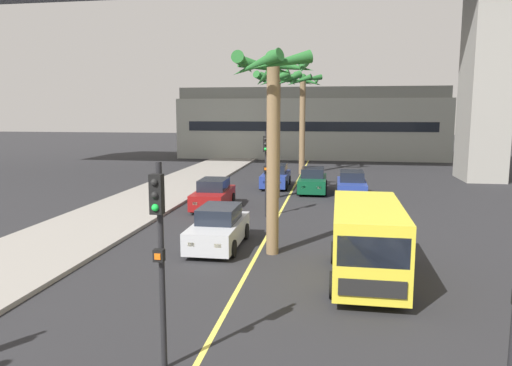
# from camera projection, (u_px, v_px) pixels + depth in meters

# --- Properties ---
(sidewalk_left) EXTENTS (4.80, 80.00, 0.15)m
(sidewalk_left) POSITION_uv_depth(u_px,v_px,m) (78.00, 232.00, 20.46)
(sidewalk_left) COLOR gray
(sidewalk_left) RESTS_ON ground
(lane_stripe_center) EXTENTS (0.14, 56.00, 0.01)m
(lane_stripe_center) POSITION_uv_depth(u_px,v_px,m) (285.00, 204.00, 27.00)
(lane_stripe_center) COLOR #DBCC4C
(lane_stripe_center) RESTS_ON ground
(pier_building_backdrop) EXTENTS (28.96, 8.04, 7.71)m
(pier_building_backdrop) POSITION_uv_depth(u_px,v_px,m) (311.00, 124.00, 54.20)
(pier_building_backdrop) COLOR #ADB2A8
(pier_building_backdrop) RESTS_ON ground
(car_queue_front) EXTENTS (1.94, 4.15, 1.56)m
(car_queue_front) POSITION_uv_depth(u_px,v_px,m) (213.00, 195.00, 25.75)
(car_queue_front) COLOR maroon
(car_queue_front) RESTS_ON ground
(car_queue_second) EXTENTS (1.86, 4.11, 1.56)m
(car_queue_second) POSITION_uv_depth(u_px,v_px,m) (276.00, 177.00, 32.89)
(car_queue_second) COLOR navy
(car_queue_second) RESTS_ON ground
(car_queue_third) EXTENTS (1.84, 4.10, 1.56)m
(car_queue_third) POSITION_uv_depth(u_px,v_px,m) (352.00, 185.00, 29.14)
(car_queue_third) COLOR navy
(car_queue_third) RESTS_ON ground
(car_queue_fourth) EXTENTS (1.86, 4.12, 1.56)m
(car_queue_fourth) POSITION_uv_depth(u_px,v_px,m) (313.00, 181.00, 30.86)
(car_queue_fourth) COLOR #0C4728
(car_queue_fourth) RESTS_ON ground
(car_queue_fifth) EXTENTS (1.84, 4.10, 1.56)m
(car_queue_fifth) POSITION_uv_depth(u_px,v_px,m) (219.00, 228.00, 18.40)
(car_queue_fifth) COLOR #B7BABF
(car_queue_fifth) RESTS_ON ground
(delivery_van) EXTENTS (2.19, 5.26, 2.36)m
(delivery_van) POSITION_uv_depth(u_px,v_px,m) (367.00, 240.00, 14.55)
(delivery_van) COLOR yellow
(delivery_van) RESTS_ON ground
(traffic_light_median_near) EXTENTS (0.24, 0.37, 4.20)m
(traffic_light_median_near) POSITION_uv_depth(u_px,v_px,m) (159.00, 239.00, 9.26)
(traffic_light_median_near) COLOR black
(traffic_light_median_near) RESTS_ON ground
(traffic_light_median_far) EXTENTS (0.24, 0.37, 4.20)m
(traffic_light_median_far) POSITION_uv_depth(u_px,v_px,m) (266.00, 162.00, 23.28)
(traffic_light_median_far) COLOR black
(traffic_light_median_far) RESTS_ON ground
(palm_tree_near_median) EXTENTS (2.97, 2.97, 7.60)m
(palm_tree_near_median) POSITION_uv_depth(u_px,v_px,m) (278.00, 94.00, 28.14)
(palm_tree_near_median) COLOR brown
(palm_tree_near_median) RESTS_ON ground
(palm_tree_mid_median) EXTENTS (3.24, 3.39, 8.16)m
(palm_tree_mid_median) POSITION_uv_depth(u_px,v_px,m) (302.00, 97.00, 39.15)
(palm_tree_mid_median) COLOR brown
(palm_tree_mid_median) RESTS_ON ground
(palm_tree_far_median) EXTENTS (3.01, 3.15, 7.24)m
(palm_tree_far_median) POSITION_uv_depth(u_px,v_px,m) (273.00, 99.00, 16.78)
(palm_tree_far_median) COLOR brown
(palm_tree_far_median) RESTS_ON ground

